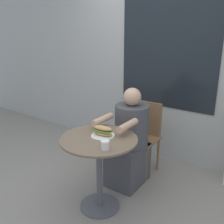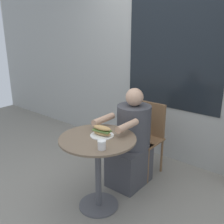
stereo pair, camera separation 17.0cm
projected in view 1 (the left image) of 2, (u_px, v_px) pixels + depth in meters
ground_plane at (100, 206)px, 2.67m from camera, size 8.00×8.00×0.00m
storefront_wall at (168, 55)px, 3.33m from camera, size 8.00×0.09×2.80m
cafe_table at (99, 157)px, 2.49m from camera, size 0.73×0.73×0.75m
diner_chair at (144, 131)px, 3.22m from camera, size 0.39×0.39×0.87m
seated_diner at (129, 144)px, 2.96m from camera, size 0.38×0.68×1.12m
sandwich_on_plate at (103, 132)px, 2.47m from camera, size 0.23×0.23×0.10m
drink_cup at (105, 145)px, 2.19m from camera, size 0.07×0.07×0.08m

